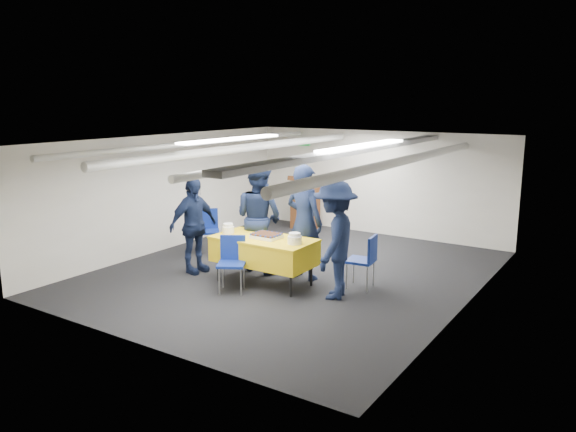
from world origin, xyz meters
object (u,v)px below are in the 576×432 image
object	(u,v)px
chair_left	(208,227)
sailor_d	(335,240)
serving_table	(264,250)
chair_near	(232,258)
sheet_cake	(266,236)
podium	(305,202)
sailor_c	(193,225)
sailor_b	(259,218)
chair_right	(366,256)
sailor_a	(304,222)

from	to	relation	value
chair_left	sailor_d	distance (m)	3.40
serving_table	chair_near	size ratio (longest dim) A/B	1.93
serving_table	chair_near	world-z (taller)	chair_near
chair_left	sailor_d	world-z (taller)	sailor_d
serving_table	sheet_cake	world-z (taller)	sheet_cake
serving_table	chair_left	size ratio (longest dim) A/B	1.93
podium	chair_left	bearing A→B (deg)	-99.40
sheet_cake	chair_near	xyz separation A→B (m)	(-0.27, -0.55, -0.28)
sailor_c	sailor_d	distance (m)	2.66
sailor_b	serving_table	bearing A→B (deg)	136.22
chair_left	sailor_c	world-z (taller)	sailor_c
chair_left	sailor_b	distance (m)	1.58
podium	chair_right	distance (m)	4.34
serving_table	chair_near	xyz separation A→B (m)	(-0.23, -0.54, -0.03)
serving_table	sheet_cake	distance (m)	0.25
podium	sailor_b	world-z (taller)	sailor_b
serving_table	sailor_c	world-z (taller)	sailor_c
chair_left	sailor_a	bearing A→B (deg)	-7.24
chair_near	sailor_a	world-z (taller)	sailor_a
chair_near	sailor_b	xyz separation A→B (m)	(-0.28, 1.11, 0.42)
sailor_b	sailor_c	world-z (taller)	sailor_b
chair_near	chair_left	world-z (taller)	same
chair_near	sailor_c	bearing A→B (deg)	161.83
podium	chair_near	world-z (taller)	podium
chair_near	chair_right	world-z (taller)	same
chair_near	serving_table	bearing A→B (deg)	66.70
chair_near	chair_left	size ratio (longest dim) A/B	1.00
serving_table	sheet_cake	size ratio (longest dim) A/B	3.65
serving_table	sailor_c	size ratio (longest dim) A/B	1.01
serving_table	sailor_c	bearing A→B (deg)	-173.37
chair_left	sailor_d	xyz separation A→B (m)	(3.27, -0.86, 0.37)
sheet_cake	chair_near	size ratio (longest dim) A/B	0.53
sheet_cake	sailor_d	size ratio (longest dim) A/B	0.25
chair_right	sailor_d	world-z (taller)	sailor_d
chair_right	sailor_a	xyz separation A→B (m)	(-1.11, -0.06, 0.44)
serving_table	chair_right	distance (m)	1.65
sailor_c	sheet_cake	bearing A→B (deg)	-74.52
sailor_b	chair_left	bearing A→B (deg)	-8.95
podium	chair_left	distance (m)	2.91
serving_table	chair_right	xyz separation A→B (m)	(1.50, 0.68, -0.03)
serving_table	sailor_c	xyz separation A→B (m)	(-1.38, -0.16, 0.28)
chair_left	sailor_c	size ratio (longest dim) A/B	0.52
chair_right	serving_table	bearing A→B (deg)	-155.72
sailor_c	sailor_a	bearing A→B (deg)	-57.93
sheet_cake	chair_near	distance (m)	0.68
serving_table	sailor_d	bearing A→B (deg)	2.63
chair_left	sheet_cake	bearing A→B (deg)	-23.88
sailor_b	podium	bearing A→B (deg)	-68.24
chair_near	chair_right	bearing A→B (deg)	35.02
sailor_c	chair_right	bearing A→B (deg)	-65.37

